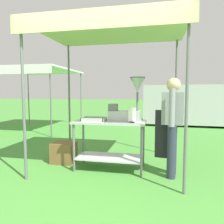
# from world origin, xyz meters

# --- Properties ---
(ground_plane) EXTENTS (70.00, 70.00, 0.00)m
(ground_plane) POSITION_xyz_m (0.00, 6.00, 0.00)
(ground_plane) COLOR #478E38
(stall_canopy) EXTENTS (2.59, 1.96, 2.50)m
(stall_canopy) POSITION_xyz_m (0.01, 1.03, 2.39)
(stall_canopy) COLOR slate
(stall_canopy) RESTS_ON ground
(donut_cart) EXTENTS (1.26, 0.59, 0.87)m
(donut_cart) POSITION_xyz_m (0.01, 0.93, 0.62)
(donut_cart) COLOR #B7B7BC
(donut_cart) RESTS_ON ground
(donut_tray) EXTENTS (0.40, 0.29, 0.07)m
(donut_tray) POSITION_xyz_m (-0.24, 0.82, 0.90)
(donut_tray) COLOR #B7B7BC
(donut_tray) RESTS_ON donut_cart
(donut_fryer) EXTENTS (0.63, 0.28, 0.77)m
(donut_fryer) POSITION_xyz_m (0.33, 1.00, 1.16)
(donut_fryer) COLOR #B7B7BC
(donut_fryer) RESTS_ON donut_cart
(menu_sign) EXTENTS (0.13, 0.05, 0.25)m
(menu_sign) POSITION_xyz_m (0.42, 0.79, 0.98)
(menu_sign) COLOR black
(menu_sign) RESTS_ON donut_cart
(vendor) EXTENTS (0.46, 0.54, 1.61)m
(vendor) POSITION_xyz_m (1.07, 0.83, 0.90)
(vendor) COLOR #2D3347
(vendor) RESTS_ON ground
(supply_crate) EXTENTS (0.43, 0.39, 0.40)m
(supply_crate) POSITION_xyz_m (-0.96, 1.11, 0.20)
(supply_crate) COLOR brown
(supply_crate) RESTS_ON ground
(van_silver) EXTENTS (5.48, 2.26, 1.69)m
(van_silver) POSITION_xyz_m (3.02, 6.99, 0.88)
(van_silver) COLOR #BCBCC1
(van_silver) RESTS_ON ground
(neighbour_tent) EXTENTS (2.69, 2.87, 2.23)m
(neighbour_tent) POSITION_xyz_m (-3.60, 4.57, 2.16)
(neighbour_tent) COLOR slate
(neighbour_tent) RESTS_ON ground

